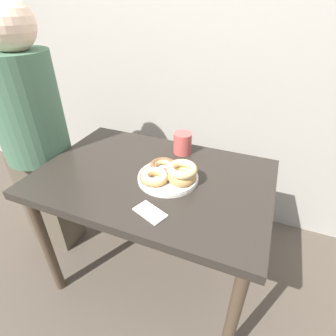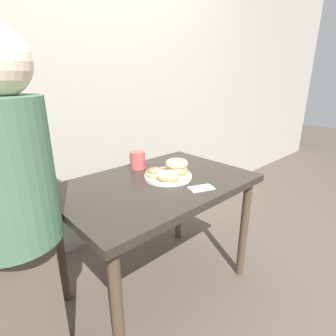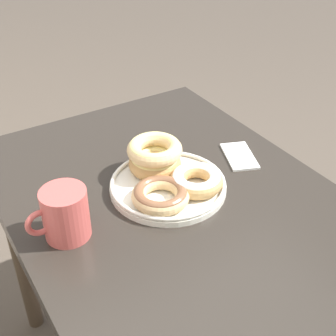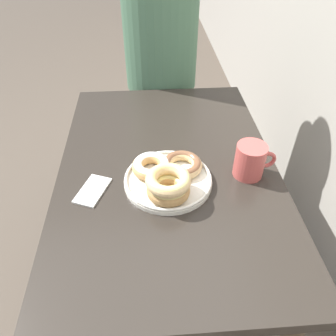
{
  "view_description": "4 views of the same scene",
  "coord_description": "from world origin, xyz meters",
  "px_view_note": "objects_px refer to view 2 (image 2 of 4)",
  "views": [
    {
      "loc": [
        0.44,
        -0.51,
        1.39
      ],
      "look_at": [
        0.08,
        0.38,
        0.77
      ],
      "focal_mm": 28.0,
      "sensor_mm": 36.0,
      "label": 1
    },
    {
      "loc": [
        -0.87,
        -0.64,
        1.25
      ],
      "look_at": [
        0.08,
        0.38,
        0.77
      ],
      "focal_mm": 28.0,
      "sensor_mm": 36.0,
      "label": 2
    },
    {
      "loc": [
        -0.66,
        0.83,
        1.37
      ],
      "look_at": [
        0.08,
        0.38,
        0.77
      ],
      "focal_mm": 50.0,
      "sensor_mm": 36.0,
      "label": 3
    },
    {
      "loc": [
        0.81,
        0.33,
        1.41
      ],
      "look_at": [
        0.08,
        0.38,
        0.77
      ],
      "focal_mm": 35.0,
      "sensor_mm": 36.0,
      "label": 4
    }
  ],
  "objects_px": {
    "coffee_mug": "(137,160)",
    "person_figure": "(10,215)",
    "dining_table": "(157,195)",
    "napkin": "(201,188)",
    "donut_plate": "(170,172)"
  },
  "relations": [
    {
      "from": "donut_plate",
      "to": "coffee_mug",
      "type": "distance_m",
      "value": 0.26
    },
    {
      "from": "coffee_mug",
      "to": "person_figure",
      "type": "xyz_separation_m",
      "value": [
        -0.77,
        -0.23,
        -0.0
      ]
    },
    {
      "from": "dining_table",
      "to": "person_figure",
      "type": "distance_m",
      "value": 0.72
    },
    {
      "from": "donut_plate",
      "to": "coffee_mug",
      "type": "xyz_separation_m",
      "value": [
        -0.03,
        0.26,
        0.02
      ]
    },
    {
      "from": "coffee_mug",
      "to": "person_figure",
      "type": "distance_m",
      "value": 0.8
    },
    {
      "from": "dining_table",
      "to": "donut_plate",
      "type": "relative_size",
      "value": 3.62
    },
    {
      "from": "person_figure",
      "to": "dining_table",
      "type": "bearing_deg",
      "value": -1.32
    },
    {
      "from": "donut_plate",
      "to": "coffee_mug",
      "type": "bearing_deg",
      "value": 97.31
    },
    {
      "from": "donut_plate",
      "to": "coffee_mug",
      "type": "height_order",
      "value": "coffee_mug"
    },
    {
      "from": "napkin",
      "to": "person_figure",
      "type": "bearing_deg",
      "value": 162.79
    },
    {
      "from": "coffee_mug",
      "to": "napkin",
      "type": "xyz_separation_m",
      "value": [
        0.04,
        -0.48,
        -0.05
      ]
    },
    {
      "from": "dining_table",
      "to": "donut_plate",
      "type": "height_order",
      "value": "donut_plate"
    },
    {
      "from": "person_figure",
      "to": "napkin",
      "type": "bearing_deg",
      "value": -17.21
    },
    {
      "from": "person_figure",
      "to": "napkin",
      "type": "xyz_separation_m",
      "value": [
        0.81,
        -0.25,
        -0.05
      ]
    },
    {
      "from": "dining_table",
      "to": "coffee_mug",
      "type": "relative_size",
      "value": 8.18
    }
  ]
}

